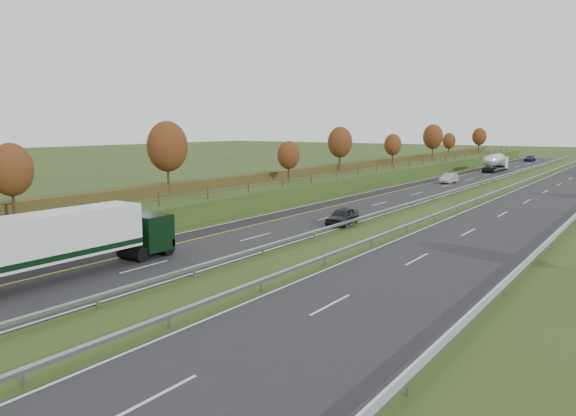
% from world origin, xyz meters
% --- Properties ---
extents(ground, '(400.00, 400.00, 0.00)m').
position_xyz_m(ground, '(8.00, 55.00, 0.00)').
color(ground, '#2D4518').
rests_on(ground, ground).
extents(near_carriageway, '(10.50, 200.00, 0.04)m').
position_xyz_m(near_carriageway, '(0.00, 60.00, 0.02)').
color(near_carriageway, black).
rests_on(near_carriageway, ground).
extents(far_carriageway, '(10.50, 200.00, 0.04)m').
position_xyz_m(far_carriageway, '(16.50, 60.00, 0.02)').
color(far_carriageway, black).
rests_on(far_carriageway, ground).
extents(hard_shoulder, '(3.00, 200.00, 0.04)m').
position_xyz_m(hard_shoulder, '(-3.75, 60.00, 0.02)').
color(hard_shoulder, black).
rests_on(hard_shoulder, ground).
extents(lane_markings, '(26.75, 200.00, 0.01)m').
position_xyz_m(lane_markings, '(6.40, 59.88, 0.05)').
color(lane_markings, silver).
rests_on(lane_markings, near_carriageway).
extents(embankment_left, '(12.00, 200.00, 2.00)m').
position_xyz_m(embankment_left, '(-13.00, 60.00, 1.00)').
color(embankment_left, '#2D4518').
rests_on(embankment_left, ground).
extents(hedge_left, '(2.20, 180.00, 1.10)m').
position_xyz_m(hedge_left, '(-15.00, 60.00, 2.55)').
color(hedge_left, '#3A3B18').
rests_on(hedge_left, embankment_left).
extents(fence_left, '(0.12, 189.06, 1.20)m').
position_xyz_m(fence_left, '(-8.50, 59.59, 2.73)').
color(fence_left, '#422B19').
rests_on(fence_left, embankment_left).
extents(median_barrier_near, '(0.32, 200.00, 0.71)m').
position_xyz_m(median_barrier_near, '(5.70, 60.00, 0.61)').
color(median_barrier_near, gray).
rests_on(median_barrier_near, ground).
extents(median_barrier_far, '(0.32, 200.00, 0.71)m').
position_xyz_m(median_barrier_far, '(10.80, 60.00, 0.61)').
color(median_barrier_far, gray).
rests_on(median_barrier_far, ground).
extents(trees_left, '(6.64, 164.30, 7.66)m').
position_xyz_m(trees_left, '(-12.64, 56.63, 6.37)').
color(trees_left, '#2D2116').
rests_on(trees_left, embankment_left).
extents(box_lorry, '(2.58, 16.28, 4.06)m').
position_xyz_m(box_lorry, '(-0.81, 6.23, 2.33)').
color(box_lorry, black).
rests_on(box_lorry, near_carriageway).
extents(road_tanker, '(2.40, 11.22, 3.46)m').
position_xyz_m(road_tanker, '(0.38, 103.53, 1.86)').
color(road_tanker, silver).
rests_on(road_tanker, near_carriageway).
extents(car_dark_near, '(2.37, 4.87, 1.60)m').
position_xyz_m(car_dark_near, '(4.40, 32.17, 0.84)').
color(car_dark_near, black).
rests_on(car_dark_near, near_carriageway).
extents(car_silver_mid, '(1.76, 4.78, 1.56)m').
position_xyz_m(car_silver_mid, '(0.20, 75.39, 0.82)').
color(car_silver_mid, '#A9A9AE').
rests_on(car_silver_mid, near_carriageway).
extents(car_small_far, '(2.25, 5.04, 1.43)m').
position_xyz_m(car_small_far, '(-0.38, 141.12, 0.76)').
color(car_small_far, '#181645').
rests_on(car_small_far, near_carriageway).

